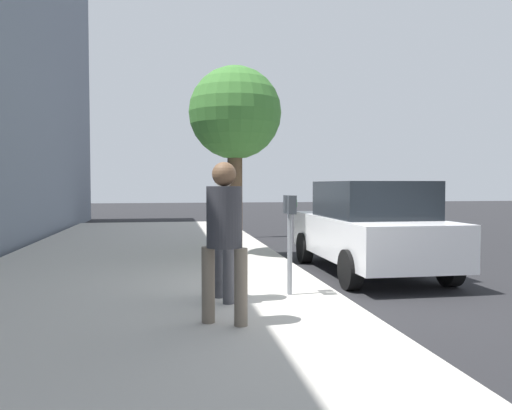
{
  "coord_description": "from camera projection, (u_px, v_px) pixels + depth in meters",
  "views": [
    {
      "loc": [
        -7.23,
        2.38,
        1.71
      ],
      "look_at": [
        -0.27,
        1.21,
        1.42
      ],
      "focal_mm": 35.42,
      "sensor_mm": 36.0,
      "label": 1
    }
  ],
  "objects": [
    {
      "name": "ground_plane",
      "position": [
        332.0,
        298.0,
        7.59
      ],
      "size": [
        80.0,
        80.0,
        0.0
      ],
      "primitive_type": "plane",
      "color": "#232326",
      "rests_on": "ground"
    },
    {
      "name": "sidewalk_slab",
      "position": [
        128.0,
        301.0,
        7.09
      ],
      "size": [
        28.0,
        6.0,
        0.15
      ],
      "primitive_type": "cube",
      "color": "#B7B2A8",
      "rests_on": "ground_plane"
    },
    {
      "name": "parking_meter",
      "position": [
        290.0,
        223.0,
        7.11
      ],
      "size": [
        0.36,
        0.12,
        1.41
      ],
      "color": "gray",
      "rests_on": "sidewalk_slab"
    },
    {
      "name": "pedestrian_at_meter",
      "position": [
        224.0,
        222.0,
        6.75
      ],
      "size": [
        0.53,
        0.39,
        1.78
      ],
      "rotation": [
        0.0,
        0.0,
        -1.35
      ],
      "color": "#47474C",
      "rests_on": "sidewalk_slab"
    },
    {
      "name": "pedestrian_bystander",
      "position": [
        224.0,
        228.0,
        5.6
      ],
      "size": [
        0.39,
        0.5,
        1.81
      ],
      "rotation": [
        0.0,
        0.0,
        -0.5
      ],
      "color": "#726656",
      "rests_on": "sidewalk_slab"
    },
    {
      "name": "parked_sedan_near",
      "position": [
        369.0,
        227.0,
        9.65
      ],
      "size": [
        4.4,
        1.98,
        1.77
      ],
      "color": "silver",
      "rests_on": "ground_plane"
    },
    {
      "name": "street_tree",
      "position": [
        235.0,
        115.0,
        11.23
      ],
      "size": [
        2.06,
        2.06,
        4.19
      ],
      "color": "brown",
      "rests_on": "sidewalk_slab"
    },
    {
      "name": "traffic_signal",
      "position": [
        232.0,
        157.0,
        16.0
      ],
      "size": [
        0.24,
        0.44,
        3.6
      ],
      "color": "black",
      "rests_on": "sidewalk_slab"
    }
  ]
}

